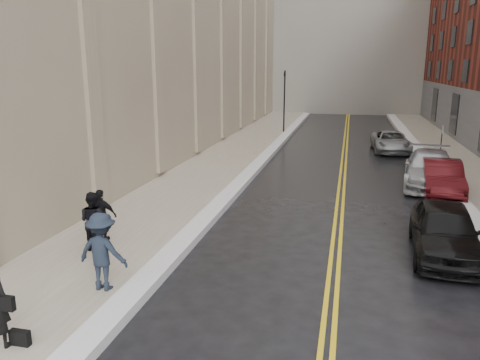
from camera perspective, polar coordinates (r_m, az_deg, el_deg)
The scene contains 16 objects.
ground at distance 10.53m, azimuth -3.89°, elevation -18.09°, with size 160.00×160.00×0.00m, color black.
sidewalk_left at distance 26.15m, azimuth -3.09°, elevation 1.64°, with size 4.00×64.00×0.15m, color gray.
sidewalk_right at distance 25.92m, azimuth 26.92°, elevation 0.03°, with size 3.00×64.00×0.15m, color gray.
lane_stripe_a at distance 25.16m, azimuth 12.13°, elevation 0.69°, with size 0.12×64.00×0.01m, color gold.
lane_stripe_b at distance 25.15m, azimuth 12.68°, elevation 0.66°, with size 0.12×64.00×0.01m, color gold.
snow_ridge_left at distance 25.60m, azimuth 1.86°, elevation 1.51°, with size 0.70×60.80×0.26m, color white.
snow_ridge_right at distance 25.51m, azimuth 22.91°, elevation 0.42°, with size 0.85×60.80×0.30m, color white.
traffic_signal at distance 38.98m, azimuth 5.43°, elevation 10.05°, with size 0.18×0.15×5.20m.
parking_sign_far at distance 29.31m, azimuth 23.34°, elevation 4.39°, with size 0.06×0.35×2.23m.
car_black at distance 15.26m, azimuth 23.70°, elevation -5.64°, with size 1.86×4.63×1.58m, color black.
car_maroon at distance 22.48m, azimuth 23.37°, elevation 0.28°, with size 1.59×4.56×1.50m, color #450C10.
car_silver_near at distance 23.85m, azimuth 22.18°, elevation 1.26°, with size 2.28×5.62×1.63m, color #AAADB2.
car_silver_far at distance 32.64m, azimuth 17.91°, elevation 4.50°, with size 2.26×4.91×1.36m, color #919598.
pedestrian_a at distance 14.65m, azimuth -17.43°, elevation -4.79°, with size 0.88×0.68×1.80m, color black.
pedestrian_b at distance 12.04m, azimuth -16.44°, elevation -8.36°, with size 1.27×0.73×1.97m, color #1A2330.
pedestrian_c at distance 15.31m, azimuth -16.54°, elevation -4.18°, with size 0.98×0.41×1.67m, color black.
Camera 1 is at (2.70, -8.54, 5.55)m, focal length 35.00 mm.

